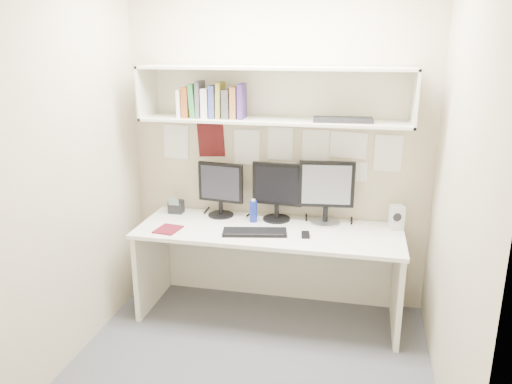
% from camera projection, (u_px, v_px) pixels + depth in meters
% --- Properties ---
extents(floor, '(2.40, 2.00, 0.01)m').
position_uv_depth(floor, '(250.00, 363.00, 3.38)').
color(floor, '#48484E').
rests_on(floor, ground).
extents(wall_back, '(2.40, 0.02, 2.60)m').
position_uv_depth(wall_back, '(278.00, 146.00, 3.95)').
color(wall_back, '#B8AB8D').
rests_on(wall_back, ground).
extents(wall_front, '(2.40, 0.02, 2.60)m').
position_uv_depth(wall_front, '(196.00, 238.00, 2.07)').
color(wall_front, '#B8AB8D').
rests_on(wall_front, ground).
extents(wall_left, '(0.02, 2.00, 2.60)m').
position_uv_depth(wall_left, '(71.00, 168.00, 3.25)').
color(wall_left, '#B8AB8D').
rests_on(wall_left, ground).
extents(wall_right, '(0.02, 2.00, 2.60)m').
position_uv_depth(wall_right, '(460.00, 189.00, 2.77)').
color(wall_right, '#B8AB8D').
rests_on(wall_right, ground).
extents(desk, '(2.00, 0.70, 0.73)m').
position_uv_depth(desk, '(269.00, 272.00, 3.88)').
color(desk, white).
rests_on(desk, floor).
extents(overhead_hutch, '(2.00, 0.38, 0.40)m').
position_uv_depth(overhead_hutch, '(275.00, 94.00, 3.70)').
color(overhead_hutch, beige).
rests_on(overhead_hutch, wall_back).
extents(pinned_papers, '(1.92, 0.01, 0.48)m').
position_uv_depth(pinned_papers, '(278.00, 152.00, 3.96)').
color(pinned_papers, white).
rests_on(pinned_papers, wall_back).
extents(monitor_left, '(0.38, 0.21, 0.44)m').
position_uv_depth(monitor_left, '(221.00, 187.00, 4.01)').
color(monitor_left, black).
rests_on(monitor_left, desk).
extents(monitor_center, '(0.40, 0.22, 0.46)m').
position_uv_depth(monitor_center, '(277.00, 189.00, 3.91)').
color(monitor_center, black).
rests_on(monitor_center, desk).
extents(monitor_right, '(0.42, 0.23, 0.49)m').
position_uv_depth(monitor_right, '(326.00, 190.00, 3.83)').
color(monitor_right, '#A5A5AA').
rests_on(monitor_right, desk).
extents(keyboard, '(0.49, 0.25, 0.02)m').
position_uv_depth(keyboard, '(255.00, 232.00, 3.68)').
color(keyboard, black).
rests_on(keyboard, desk).
extents(mouse, '(0.07, 0.10, 0.03)m').
position_uv_depth(mouse, '(305.00, 235.00, 3.62)').
color(mouse, black).
rests_on(mouse, desk).
extents(speaker, '(0.12, 0.12, 0.19)m').
position_uv_depth(speaker, '(397.00, 217.00, 3.75)').
color(speaker, beige).
rests_on(speaker, desk).
extents(blue_bottle, '(0.06, 0.06, 0.19)m').
position_uv_depth(blue_bottle, '(253.00, 211.00, 3.90)').
color(blue_bottle, navy).
rests_on(blue_bottle, desk).
extents(maroon_notebook, '(0.19, 0.22, 0.01)m').
position_uv_depth(maroon_notebook, '(168.00, 229.00, 3.75)').
color(maroon_notebook, '#5B0F1B').
rests_on(maroon_notebook, desk).
extents(desk_phone, '(0.12, 0.11, 0.14)m').
position_uv_depth(desk_phone, '(176.00, 206.00, 4.12)').
color(desk_phone, black).
rests_on(desk_phone, desk).
extents(book_stack, '(0.50, 0.17, 0.27)m').
position_uv_depth(book_stack, '(212.00, 102.00, 3.74)').
color(book_stack, white).
rests_on(book_stack, overhead_hutch).
extents(hutch_tray, '(0.43, 0.19, 0.03)m').
position_uv_depth(hutch_tray, '(343.00, 120.00, 3.56)').
color(hutch_tray, black).
rests_on(hutch_tray, overhead_hutch).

